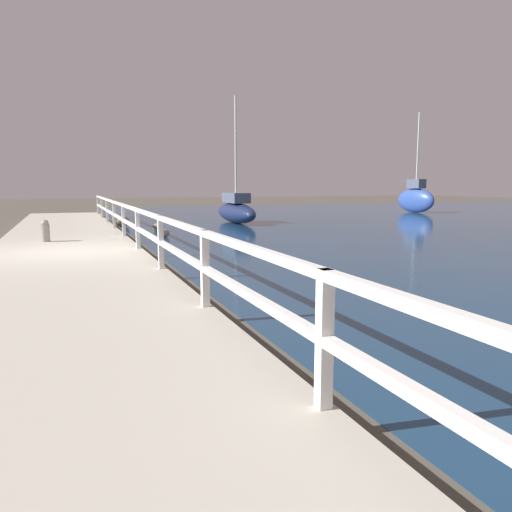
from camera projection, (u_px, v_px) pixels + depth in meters
ground_plane at (66, 261)px, 12.01m from camera, size 120.00×120.00×0.00m
dock_walkway at (66, 256)px, 12.00m from camera, size 3.64×36.00×0.22m
railing at (137, 221)px, 12.49m from camera, size 0.10×32.50×1.01m
boulder_upstream at (158, 227)px, 19.48m from camera, size 0.45×0.40×0.34m
boulder_water_edge at (164, 233)px, 17.38m from camera, size 0.39×0.35×0.29m
boulder_downstream at (122, 221)px, 21.85m from camera, size 0.62×0.56×0.47m
mooring_bollard at (45, 231)px, 14.09m from camera, size 0.24×0.24×0.62m
sailboat_navy at (236, 210)px, 23.97m from camera, size 1.28×4.97×5.94m
sailboat_blue at (416, 199)px, 32.73m from camera, size 1.22×3.23×6.43m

